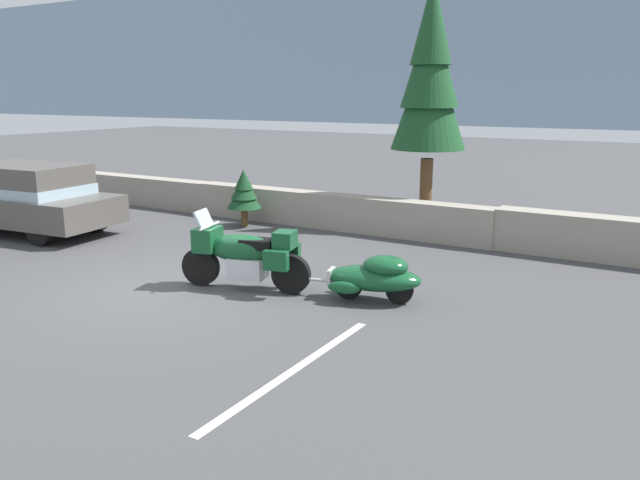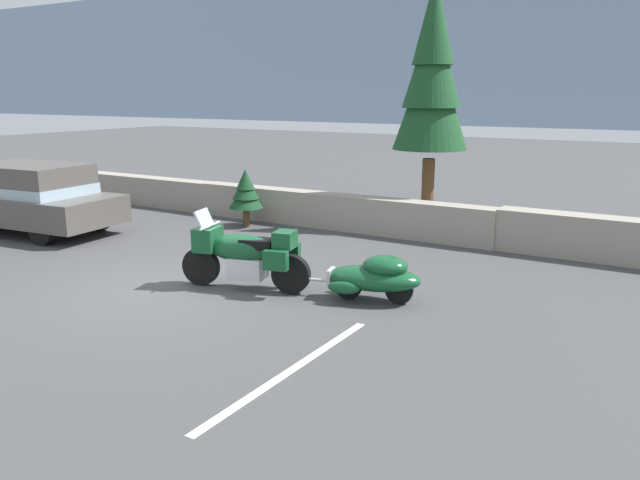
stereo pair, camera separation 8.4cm
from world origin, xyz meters
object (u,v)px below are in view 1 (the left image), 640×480
Objects in this scene: suv_at_left_edge at (24,197)px; pine_tree_tall at (430,73)px; touring_motorcycle at (244,254)px; car_shaped_trailer at (375,276)px.

pine_tree_tall is (7.97, 5.39, 2.86)m from suv_at_left_edge.
touring_motorcycle is 0.38× the size of pine_tree_tall.
suv_at_left_edge reaches higher than car_shaped_trailer.
suv_at_left_edge is at bearing -145.93° from pine_tree_tall.
car_shaped_trailer is at bearing -2.36° from suv_at_left_edge.
touring_motorcycle is at bearing -96.71° from pine_tree_tall.
suv_at_left_edge is at bearing 172.62° from touring_motorcycle.
suv_at_left_edge reaches higher than touring_motorcycle.
touring_motorcycle is 7.08m from pine_tree_tall.
suv_at_left_edge is (-7.23, 0.94, 0.22)m from touring_motorcycle.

